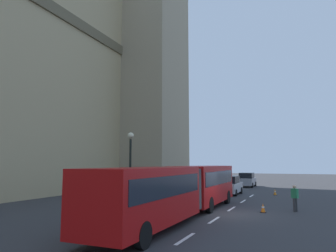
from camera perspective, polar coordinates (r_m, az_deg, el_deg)
name	(u,v)px	position (r m, az deg, el deg)	size (l,w,h in m)	color
ground_plane	(224,214)	(20.17, 10.26, -15.60)	(160.00, 160.00, 0.00)	#333335
lane_centre_marking	(214,220)	(17.91, 8.48, -16.74)	(29.80, 0.16, 0.01)	silver
articulated_bus	(181,186)	(18.48, 2.44, -11.06)	(16.98, 2.54, 2.90)	#B20F0F
sedan_lead	(230,185)	(32.08, 11.29, -10.65)	(4.40, 1.86, 1.85)	#B7B7BC
sedan_trailing	(247,180)	(43.03, 14.36, -9.57)	(4.40, 1.86, 1.85)	gray
traffic_cone_west	(263,208)	(21.16, 17.08, -14.22)	(0.36, 0.36, 0.58)	black
traffic_cone_middle	(275,192)	(32.83, 19.09, -11.42)	(0.36, 0.36, 0.58)	black
street_lamp	(130,164)	(22.03, -6.96, -6.93)	(0.44, 0.44, 5.27)	black
pedestrian_near_cones	(295,197)	(22.11, 22.31, -12.04)	(0.41, 0.47, 1.69)	#333333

